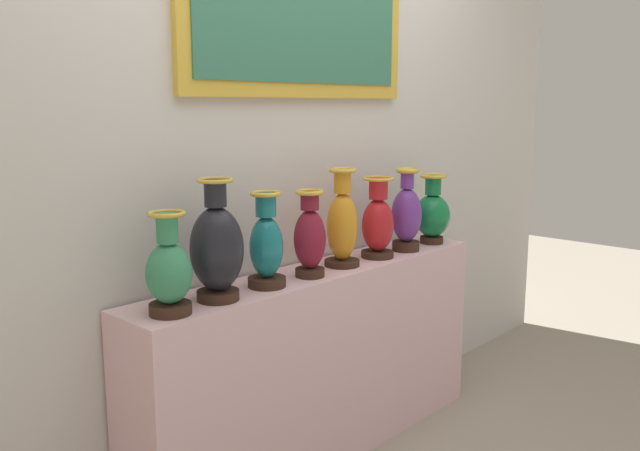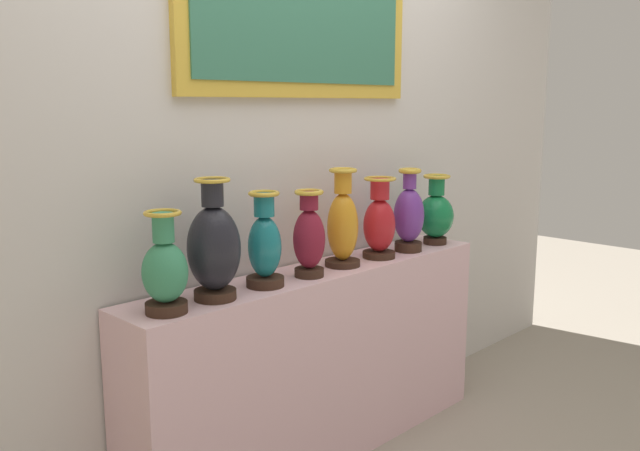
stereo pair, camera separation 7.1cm
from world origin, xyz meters
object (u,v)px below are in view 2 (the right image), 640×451
at_px(vase_amber, 343,224).
at_px(vase_violet, 409,215).
at_px(vase_crimson, 379,223).
at_px(vase_onyx, 214,248).
at_px(vase_emerald, 436,214).
at_px(vase_burgundy, 309,237).
at_px(vase_jade, 165,271).
at_px(vase_teal, 265,246).

distance_m(vase_amber, vase_violet, 0.43).
bearing_deg(vase_amber, vase_crimson, -2.63).
bearing_deg(vase_violet, vase_onyx, 179.73).
bearing_deg(vase_violet, vase_emerald, 1.62).
bearing_deg(vase_onyx, vase_burgundy, -1.22).
height_order(vase_onyx, vase_amber, vase_onyx).
height_order(vase_onyx, vase_emerald, vase_onyx).
bearing_deg(vase_amber, vase_violet, -2.75).
relative_size(vase_amber, vase_violet, 1.07).
xyz_separation_m(vase_burgundy, vase_crimson, (0.45, 0.01, 0.00)).
relative_size(vase_onyx, vase_crimson, 1.19).
distance_m(vase_jade, vase_amber, 0.88).
height_order(vase_burgundy, vase_violet, vase_violet).
bearing_deg(vase_emerald, vase_amber, 178.75).
distance_m(vase_burgundy, vase_violet, 0.65).
bearing_deg(vase_burgundy, vase_crimson, 1.85).
height_order(vase_onyx, vase_violet, vase_onyx).
xyz_separation_m(vase_jade, vase_violet, (1.30, 0.01, 0.03)).
distance_m(vase_onyx, vase_burgundy, 0.45).
relative_size(vase_burgundy, vase_violet, 0.90).
bearing_deg(vase_teal, vase_violet, -0.66).
distance_m(vase_onyx, vase_teal, 0.23).
height_order(vase_onyx, vase_burgundy, vase_onyx).
bearing_deg(vase_jade, vase_burgundy, 0.30).
bearing_deg(vase_crimson, vase_burgundy, -178.15).
bearing_deg(vase_burgundy, vase_teal, 176.22).
bearing_deg(vase_crimson, vase_teal, -179.99).
bearing_deg(vase_teal, vase_amber, 1.38).
relative_size(vase_jade, vase_amber, 0.82).
relative_size(vase_burgundy, vase_amber, 0.84).
height_order(vase_onyx, vase_crimson, vase_onyx).
relative_size(vase_jade, vase_burgundy, 0.98).
xyz_separation_m(vase_crimson, vase_violet, (0.20, -0.01, 0.01)).
height_order(vase_jade, vase_amber, vase_amber).
distance_m(vase_teal, vase_emerald, 1.08).
distance_m(vase_onyx, vase_violet, 1.09).
distance_m(vase_teal, vase_burgundy, 0.22).
bearing_deg(vase_amber, vase_onyx, -178.70).
xyz_separation_m(vase_crimson, vase_emerald, (0.42, -0.00, -0.01)).
height_order(vase_jade, vase_emerald, same).
bearing_deg(vase_jade, vase_emerald, 0.53).
distance_m(vase_crimson, vase_violet, 0.20).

